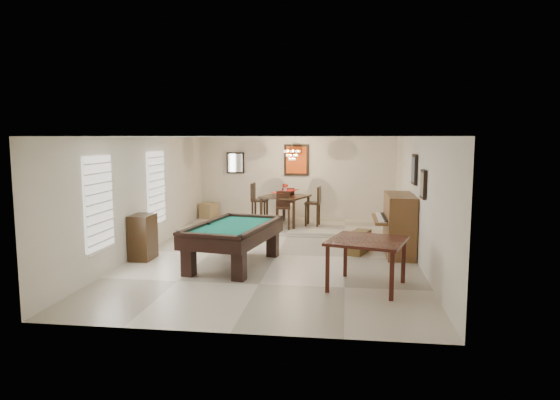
% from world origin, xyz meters
% --- Properties ---
extents(ground_plane, '(6.00, 9.00, 0.02)m').
position_xyz_m(ground_plane, '(0.00, 0.00, -0.01)').
color(ground_plane, beige).
extents(wall_back, '(6.00, 0.04, 2.60)m').
position_xyz_m(wall_back, '(0.00, 4.50, 1.30)').
color(wall_back, silver).
rests_on(wall_back, ground_plane).
extents(wall_front, '(6.00, 0.04, 2.60)m').
position_xyz_m(wall_front, '(0.00, -4.50, 1.30)').
color(wall_front, silver).
rests_on(wall_front, ground_plane).
extents(wall_left, '(0.04, 9.00, 2.60)m').
position_xyz_m(wall_left, '(-3.00, 0.00, 1.30)').
color(wall_left, silver).
rests_on(wall_left, ground_plane).
extents(wall_right, '(0.04, 9.00, 2.60)m').
position_xyz_m(wall_right, '(3.00, 0.00, 1.30)').
color(wall_right, silver).
rests_on(wall_right, ground_plane).
extents(ceiling, '(6.00, 9.00, 0.04)m').
position_xyz_m(ceiling, '(0.00, 0.00, 2.60)').
color(ceiling, white).
rests_on(ceiling, wall_back).
extents(dining_step, '(6.00, 2.50, 0.12)m').
position_xyz_m(dining_step, '(0.00, 3.25, 0.06)').
color(dining_step, beige).
rests_on(dining_step, ground_plane).
extents(window_left_front, '(0.06, 1.00, 1.70)m').
position_xyz_m(window_left_front, '(-2.97, -2.20, 1.40)').
color(window_left_front, white).
rests_on(window_left_front, wall_left).
extents(window_left_rear, '(0.06, 1.00, 1.70)m').
position_xyz_m(window_left_rear, '(-2.97, 0.60, 1.40)').
color(window_left_rear, white).
rests_on(window_left_rear, wall_left).
extents(pool_table, '(1.73, 2.64, 0.82)m').
position_xyz_m(pool_table, '(-0.73, -1.02, 0.41)').
color(pool_table, black).
rests_on(pool_table, ground_plane).
extents(square_table, '(1.52, 1.52, 0.85)m').
position_xyz_m(square_table, '(1.87, -2.19, 0.42)').
color(square_table, black).
rests_on(square_table, ground_plane).
extents(upright_piano, '(0.90, 1.61, 1.34)m').
position_xyz_m(upright_piano, '(2.53, 0.43, 0.67)').
color(upright_piano, brown).
rests_on(upright_piano, ground_plane).
extents(piano_bench, '(0.60, 0.92, 0.48)m').
position_xyz_m(piano_bench, '(1.81, 0.44, 0.24)').
color(piano_bench, brown).
rests_on(piano_bench, ground_plane).
extents(apothecary_chest, '(0.43, 0.64, 0.96)m').
position_xyz_m(apothecary_chest, '(-2.77, -0.76, 0.48)').
color(apothecary_chest, black).
rests_on(apothecary_chest, ground_plane).
extents(dining_table, '(1.46, 1.46, 0.95)m').
position_xyz_m(dining_table, '(-0.19, 3.18, 0.60)').
color(dining_table, black).
rests_on(dining_table, dining_step).
extents(flower_vase, '(0.15, 0.15, 0.22)m').
position_xyz_m(flower_vase, '(-0.19, 3.18, 1.18)').
color(flower_vase, '#B3240F').
rests_on(flower_vase, dining_table).
extents(dining_chair_south, '(0.42, 0.42, 1.01)m').
position_xyz_m(dining_chair_south, '(-0.16, 2.48, 0.63)').
color(dining_chair_south, black).
rests_on(dining_chair_south, dining_step).
extents(dining_chair_north, '(0.37, 0.37, 0.99)m').
position_xyz_m(dining_chair_north, '(-0.17, 3.93, 0.61)').
color(dining_chair_north, black).
rests_on(dining_chair_north, dining_step).
extents(dining_chair_west, '(0.46, 0.46, 1.18)m').
position_xyz_m(dining_chair_west, '(-0.92, 3.17, 0.71)').
color(dining_chair_west, black).
rests_on(dining_chair_west, dining_step).
extents(dining_chair_east, '(0.45, 0.45, 1.10)m').
position_xyz_m(dining_chair_east, '(0.59, 3.14, 0.67)').
color(dining_chair_east, black).
rests_on(dining_chair_east, dining_step).
extents(corner_bench, '(0.55, 0.61, 0.46)m').
position_xyz_m(corner_bench, '(-2.66, 4.07, 0.35)').
color(corner_bench, '#A18557').
rests_on(corner_bench, dining_step).
extents(chandelier, '(0.44, 0.44, 0.60)m').
position_xyz_m(chandelier, '(0.00, 3.20, 2.20)').
color(chandelier, '#FFE5B2').
rests_on(chandelier, ceiling).
extents(back_painting, '(0.75, 0.06, 0.95)m').
position_xyz_m(back_painting, '(0.00, 4.46, 1.90)').
color(back_painting, '#D84C14').
rests_on(back_painting, wall_back).
extents(back_mirror, '(0.55, 0.06, 0.65)m').
position_xyz_m(back_mirror, '(-1.90, 4.46, 1.80)').
color(back_mirror, white).
rests_on(back_mirror, wall_back).
extents(right_picture_upper, '(0.06, 0.55, 0.65)m').
position_xyz_m(right_picture_upper, '(2.96, 0.30, 1.90)').
color(right_picture_upper, slate).
rests_on(right_picture_upper, wall_right).
extents(right_picture_lower, '(0.06, 0.45, 0.55)m').
position_xyz_m(right_picture_lower, '(2.96, -1.00, 1.70)').
color(right_picture_lower, gray).
rests_on(right_picture_lower, wall_right).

